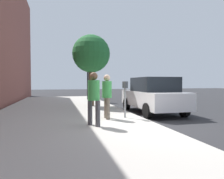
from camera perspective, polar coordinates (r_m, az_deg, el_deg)
name	(u,v)px	position (r m, az deg, el deg)	size (l,w,h in m)	color
ground_plane	(156,127)	(6.96, 12.49, -10.61)	(80.00, 80.00, 0.00)	#2B2B2D
sidewalk_slab	(65,131)	(6.18, -13.52, -11.50)	(28.00, 6.00, 0.15)	#B7B2A8
parking_meter	(125,92)	(7.67, 3.80, -0.61)	(0.36, 0.12, 1.41)	gray
pedestrian_at_meter	(107,93)	(7.46, -1.48, -1.05)	(0.51, 0.36, 1.67)	#726656
pedestrian_bystander	(94,95)	(6.23, -5.30, -1.48)	(0.46, 0.37, 1.69)	#47474C
parked_sedan_near	(153,95)	(10.02, 11.64, -1.59)	(4.45, 2.06, 1.77)	silver
street_tree	(91,54)	(11.80, -6.04, 10.05)	(2.21, 2.21, 4.17)	brown
traffic_signal	(89,70)	(16.12, -6.68, 5.75)	(0.24, 0.44, 3.60)	black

